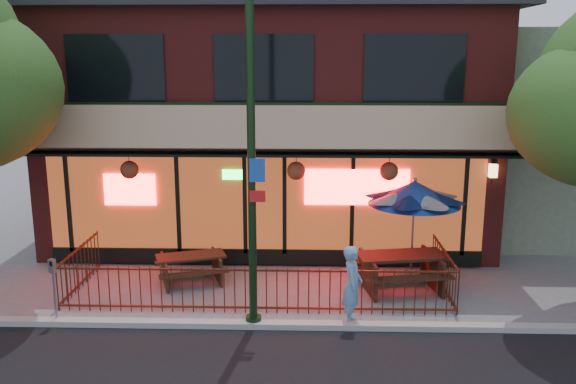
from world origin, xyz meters
name	(u,v)px	position (x,y,z in m)	size (l,w,h in m)	color
ground	(255,317)	(0.00, 0.00, 0.00)	(80.00, 80.00, 0.00)	gray
curb	(253,325)	(0.00, -0.50, 0.06)	(80.00, 0.25, 0.12)	#999993
restaurant_building	(273,95)	(0.00, 7.11, 4.13)	(12.96, 9.49, 8.05)	maroon
neighbor_building	(558,130)	(9.00, 7.70, 3.00)	(6.00, 7.00, 6.00)	gray
patio_fence	(257,279)	(0.00, 0.50, 0.63)	(8.44, 2.62, 1.00)	#461C0F
street_light	(252,171)	(0.00, -0.40, 3.15)	(0.43, 0.32, 7.00)	black
picnic_table_left	(191,264)	(-1.69, 1.93, 0.45)	(1.91, 1.68, 0.68)	#3E2416
picnic_table_right	(401,266)	(3.23, 1.63, 0.56)	(2.22, 1.84, 0.85)	#381F13
patio_umbrella	(414,193)	(3.60, 2.38, 2.13)	(2.18, 2.18, 2.49)	gray
pedestrian	(352,286)	(1.97, -0.28, 0.82)	(0.60, 0.40, 1.65)	#6398C7
parking_meter_near	(53,280)	(-4.00, -0.40, 0.92)	(0.15, 0.14, 1.35)	gray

